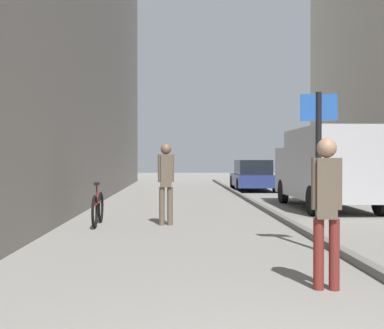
{
  "coord_description": "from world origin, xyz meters",
  "views": [
    {
      "loc": [
        -1.0,
        -2.59,
        1.5
      ],
      "look_at": [
        -0.5,
        13.13,
        1.33
      ],
      "focal_mm": 47.64,
      "sensor_mm": 36.0,
      "label": 1
    }
  ],
  "objects": [
    {
      "name": "ground_plane",
      "position": [
        0.0,
        12.0,
        0.0
      ],
      "size": [
        80.0,
        80.0,
        0.0
      ],
      "primitive_type": "plane",
      "color": "gray"
    },
    {
      "name": "delivery_van",
      "position": [
        3.55,
        12.65,
        1.28
      ],
      "size": [
        2.03,
        5.44,
        2.39
      ],
      "rotation": [
        0.0,
        0.0,
        -0.0
      ],
      "color": "#B7B7BC",
      "rests_on": "ground_plane"
    },
    {
      "name": "parked_car",
      "position": [
        2.66,
        21.47,
        0.71
      ],
      "size": [
        1.88,
        4.22,
        1.45
      ],
      "rotation": [
        0.0,
        0.0,
        -0.01
      ],
      "color": "navy",
      "rests_on": "ground_plane"
    },
    {
      "name": "kerb_strip",
      "position": [
        1.58,
        12.0,
        0.06
      ],
      "size": [
        0.16,
        40.0,
        0.12
      ],
      "primitive_type": "cube",
      "color": "#615F5B",
      "rests_on": "ground_plane"
    },
    {
      "name": "bicycle_leaning",
      "position": [
        -2.76,
        8.96,
        0.38
      ],
      "size": [
        0.11,
        1.77,
        0.98
      ],
      "rotation": [
        0.0,
        0.0,
        0.03
      ],
      "color": "black",
      "rests_on": "ground_plane"
    },
    {
      "name": "street_sign_post",
      "position": [
        1.35,
        5.7,
        1.55
      ],
      "size": [
        0.59,
        0.15,
        2.6
      ],
      "rotation": [
        0.0,
        0.0,
        2.94
      ],
      "color": "black",
      "rests_on": "ground_plane"
    },
    {
      "name": "pedestrian_main_foreground",
      "position": [
        -1.22,
        8.92,
        1.07
      ],
      "size": [
        0.37,
        0.24,
        1.85
      ],
      "rotation": [
        0.0,
        0.0,
        0.09
      ],
      "color": "brown",
      "rests_on": "ground_plane"
    },
    {
      "name": "pedestrian_mid_block",
      "position": [
        0.73,
        3.18,
        1.01
      ],
      "size": [
        0.34,
        0.23,
        1.74
      ],
      "rotation": [
        0.0,
        0.0,
        2.97
      ],
      "color": "maroon",
      "rests_on": "ground_plane"
    }
  ]
}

